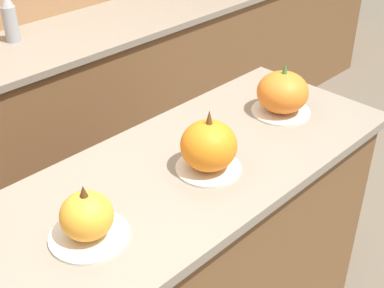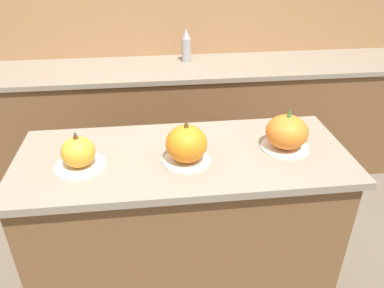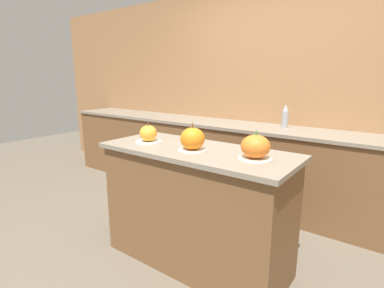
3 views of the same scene
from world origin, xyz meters
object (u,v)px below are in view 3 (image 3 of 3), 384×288
(pumpkin_cake_left, at_px, (148,134))
(bottle_tall, at_px, (285,116))
(pumpkin_cake_center, at_px, (192,139))
(pumpkin_cake_right, at_px, (256,147))

(pumpkin_cake_left, height_order, bottle_tall, bottle_tall)
(pumpkin_cake_center, height_order, bottle_tall, bottle_tall)
(pumpkin_cake_left, relative_size, bottle_tall, 0.87)
(pumpkin_cake_right, distance_m, bottle_tall, 1.45)
(pumpkin_cake_left, distance_m, pumpkin_cake_right, 0.92)
(pumpkin_cake_center, bearing_deg, pumpkin_cake_left, 178.62)
(pumpkin_cake_center, xyz_separation_m, pumpkin_cake_right, (0.47, 0.06, -0.00))
(pumpkin_cake_left, bearing_deg, pumpkin_cake_right, 3.23)
(pumpkin_cake_center, bearing_deg, bottle_tall, 84.01)
(pumpkin_cake_right, bearing_deg, bottle_tall, 102.37)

